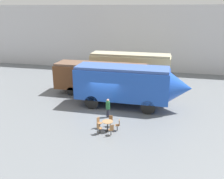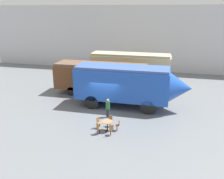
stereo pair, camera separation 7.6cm
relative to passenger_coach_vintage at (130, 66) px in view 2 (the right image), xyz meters
The scene contains 12 objects.
ground_plane 8.60m from the passenger_coach_vintage, 95.56° to the right, with size 80.00×80.00×0.00m, color slate.
backdrop_wall 7.50m from the passenger_coach_vintage, 96.50° to the left, with size 44.00×0.15×9.00m.
passenger_coach_vintage is the anchor object (origin of this frame).
passenger_coach_wooden 4.78m from the passenger_coach_vintage, 119.30° to the right, with size 9.40×2.70×3.21m.
streamlined_locomotive 7.21m from the passenger_coach_vintage, 79.86° to the right, with size 10.10×2.69×3.72m.
cafe_table_near 12.19m from the passenger_coach_vintage, 87.94° to the right, with size 0.80×0.80×0.76m.
cafe_chair_0 12.04m from the passenger_coach_vintage, 84.34° to the right, with size 0.39×0.37×0.87m.
cafe_chair_1 11.44m from the passenger_coach_vintage, 87.67° to the right, with size 0.36×0.36×0.87m.
cafe_chair_2 11.94m from the passenger_coach_vintage, 91.41° to the right, with size 0.39×0.37×0.87m.
cafe_chair_3 12.80m from the passenger_coach_vintage, 90.18° to the right, with size 0.40×0.40×0.87m.
cafe_chair_4 12.86m from the passenger_coach_vintage, 86.10° to the right, with size 0.40×0.40×0.87m.
visitor_person 9.82m from the passenger_coach_vintage, 90.88° to the right, with size 0.34×0.34×1.59m.
Camera 2 is at (5.48, -19.65, 8.53)m, focal length 40.00 mm.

